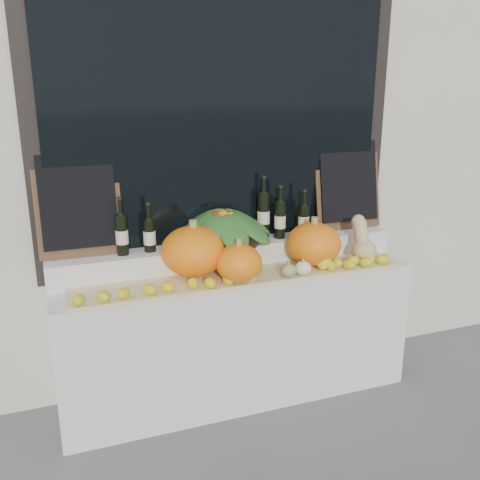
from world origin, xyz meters
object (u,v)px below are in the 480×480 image
at_px(pumpkin_left, 194,251).
at_px(pumpkin_right, 314,244).
at_px(produce_bowl, 223,227).
at_px(butternut_squash, 363,243).
at_px(wine_bottle_tall, 263,215).

height_order(pumpkin_left, pumpkin_right, pumpkin_left).
relative_size(pumpkin_left, produce_bowl, 0.57).
bearing_deg(butternut_squash, pumpkin_left, 174.05).
bearing_deg(pumpkin_left, butternut_squash, -5.95).
relative_size(pumpkin_right, butternut_squash, 1.19).
distance_m(pumpkin_left, butternut_squash, 1.13).
bearing_deg(pumpkin_left, pumpkin_right, -5.45).
xyz_separation_m(butternut_squash, produce_bowl, (-0.89, 0.26, 0.13)).
bearing_deg(pumpkin_right, butternut_squash, -7.09).
height_order(pumpkin_right, wine_bottle_tall, wine_bottle_tall).
relative_size(butternut_squash, produce_bowl, 0.42).
bearing_deg(produce_bowl, pumpkin_right, -21.87).
distance_m(butternut_squash, wine_bottle_tall, 0.69).
height_order(pumpkin_left, wine_bottle_tall, wine_bottle_tall).
bearing_deg(pumpkin_right, produce_bowl, 158.13).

